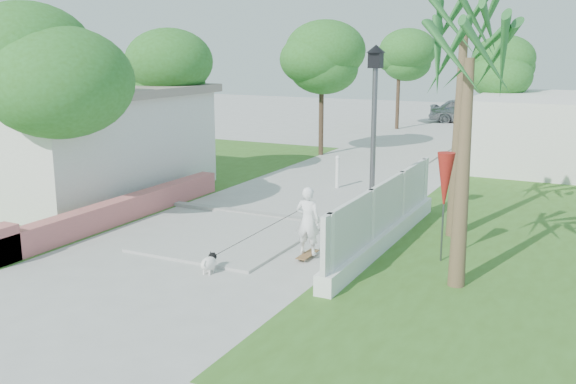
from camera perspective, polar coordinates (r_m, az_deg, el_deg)
The scene contains 22 objects.
ground at distance 12.16m, azimuth -14.97°, elevation -8.80°, with size 90.00×90.00×0.00m, color #B7B7B2.
path_strip at distance 29.71m, azimuth 11.38°, elevation 4.03°, with size 3.20×36.00×0.06m, color #B7B7B2.
curb at distance 16.85m, azimuth -1.42°, elevation -2.16°, with size 6.50×0.25×0.10m, color #999993.
grass_left at distance 22.41m, azimuth -14.96°, elevation 1.02°, with size 8.00×20.00×0.01m, color #39611E.
grass_right at distance 16.95m, azimuth 23.45°, elevation -3.29°, with size 8.00×20.00×0.01m, color #39611E.
pink_wall at distance 16.70m, azimuth -15.52°, elevation -1.84°, with size 0.45×8.20×0.80m.
house_left at distance 21.43m, azimuth -20.76°, elevation 4.54°, with size 8.40×7.40×3.23m.
lattice_fence at distance 14.55m, azimuth 8.61°, elevation -2.69°, with size 0.35×7.00×1.50m.
building_right at distance 26.60m, azimuth 22.92°, elevation 5.06°, with size 6.00×8.00×2.60m, color silver.
street_lamp at distance 14.79m, azimuth 7.61°, elevation 5.04°, with size 0.44×0.44×4.44m.
bollard at distance 20.19m, azimuth 4.41°, elevation 1.84°, with size 0.14×0.14×1.09m.
patio_umbrella at distance 13.46m, azimuth 13.77°, elevation 0.83°, with size 0.36×0.36×2.30m.
tree_left_near at distance 16.63m, azimuth -20.65°, elevation 10.01°, with size 3.60×3.60×5.28m.
tree_left_mid at distance 21.39m, azimuth -11.53°, elevation 10.09°, with size 3.20×3.20×4.85m.
tree_path_left at distance 26.58m, azimuth 3.05°, elevation 11.48°, with size 3.40×3.40×5.23m.
tree_path_right at distance 28.71m, azimuth 17.98°, elevation 10.33°, with size 3.00×3.00×4.79m.
tree_path_far at distance 35.91m, azimuth 9.89°, elevation 11.61°, with size 3.20×3.20×5.17m.
palm_far at distance 15.19m, azimuth 15.34°, elevation 12.70°, with size 1.80×1.80×5.30m.
palm_near at distance 11.80m, azimuth 15.78°, elevation 10.23°, with size 1.80×1.80×4.70m.
skateboarder at distance 13.26m, azimuth -1.91°, elevation -3.46°, with size 1.64×1.92×1.55m.
dog at distance 12.87m, azimuth -7.01°, elevation -6.24°, with size 0.32×0.56×0.39m.
parked_car at distance 39.55m, azimuth 15.69°, elevation 6.95°, with size 1.76×4.38×1.49m, color #A4A7AC.
Camera 1 is at (7.66, -8.37, 4.36)m, focal length 40.00 mm.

